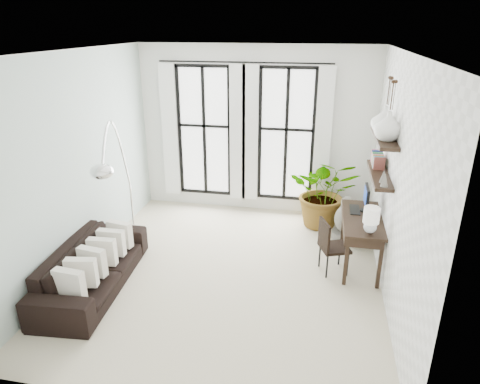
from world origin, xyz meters
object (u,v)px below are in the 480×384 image
(desk, at_px, (362,222))
(buddha, at_px, (346,221))
(desk_chair, at_px, (330,243))
(arc_lamp, at_px, (115,153))
(sofa, at_px, (92,267))
(plant, at_px, (324,192))

(desk, height_order, buddha, desk)
(desk_chair, bearing_deg, arc_lamp, 163.51)
(desk_chair, bearing_deg, buddha, 55.79)
(sofa, bearing_deg, desk_chair, -76.66)
(sofa, xyz_separation_m, desk_chair, (3.29, 1.04, 0.16))
(arc_lamp, bearing_deg, plant, 31.01)
(desk, relative_size, arc_lamp, 0.60)
(sofa, xyz_separation_m, buddha, (3.57, 2.20, 0.01))
(sofa, distance_m, desk, 3.99)
(desk_chair, xyz_separation_m, arc_lamp, (-3.19, -0.23, 1.28))
(desk, height_order, desk_chair, desk)
(plant, xyz_separation_m, desk, (0.57, -1.36, 0.07))
(desk_chair, distance_m, buddha, 1.20)
(buddha, bearing_deg, plant, 130.20)
(plant, height_order, desk, plant)
(sofa, height_order, desk_chair, desk_chair)
(arc_lamp, distance_m, buddha, 4.00)
(arc_lamp, height_order, buddha, arc_lamp)
(desk, relative_size, desk_chair, 1.61)
(arc_lamp, relative_size, buddha, 2.87)
(arc_lamp, bearing_deg, buddha, 21.77)
(plant, height_order, desk_chair, plant)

